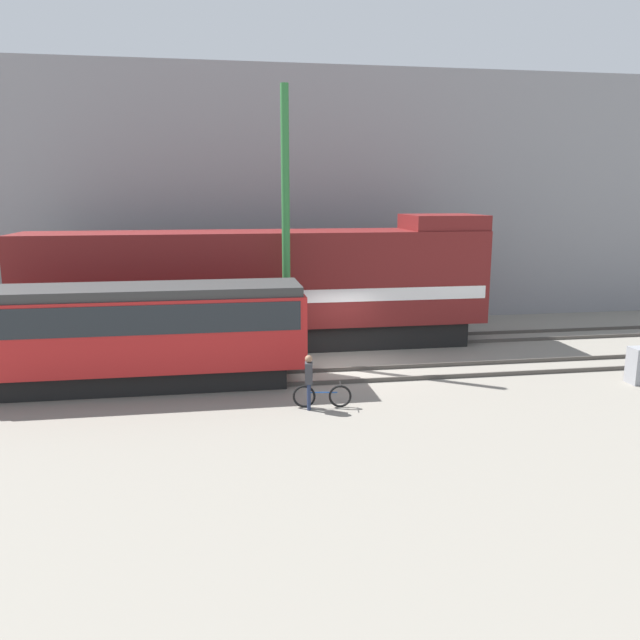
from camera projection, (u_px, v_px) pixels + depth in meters
name	position (u px, v px, depth m)	size (l,w,h in m)	color
ground_plane	(348.00, 366.00, 22.52)	(120.00, 120.00, 0.00)	gray
track_near	(356.00, 375.00, 21.17)	(60.00, 1.51, 0.14)	#47423D
track_far	(332.00, 343.00, 25.66)	(60.00, 1.51, 0.14)	#47423D
building_backdrop	(305.00, 197.00, 32.06)	(40.94, 6.00, 11.85)	gray
freight_locomotive	(263.00, 287.00, 24.74)	(18.08, 3.04, 5.26)	black
streetcar	(136.00, 330.00, 19.68)	(10.60, 2.54, 3.28)	black
bicycle	(322.00, 396.00, 18.08)	(1.71, 0.45, 0.73)	black
person	(309.00, 377.00, 17.80)	(0.27, 0.39, 1.61)	#232D4C
utility_pole_left	(286.00, 228.00, 22.12)	(0.29, 0.29, 9.79)	#2D7238
signal_box	(640.00, 366.00, 20.33)	(0.70, 0.60, 1.20)	gray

